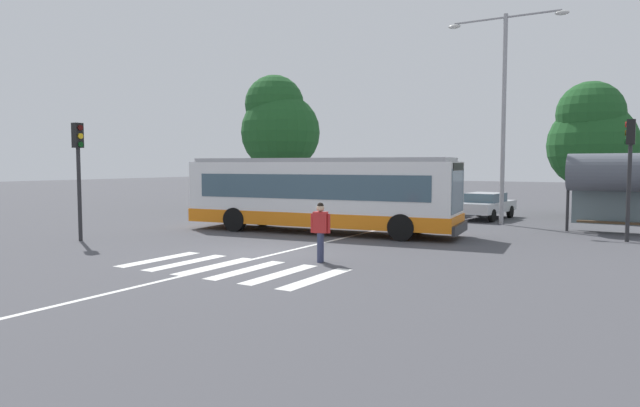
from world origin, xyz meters
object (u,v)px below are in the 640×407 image
at_px(parked_car_white, 384,201).
at_px(traffic_light_far_corner, 630,160).
at_px(background_tree_left, 279,124).
at_px(background_tree_right, 592,136).
at_px(parked_car_silver, 485,204).
at_px(traffic_light_near_corner, 78,161).
at_px(city_transit_bus, 320,194).
at_px(bus_stop_shelter, 620,174).
at_px(twin_arm_street_lamp, 504,96).
at_px(pedestrian_crossing_street, 320,229).
at_px(parked_car_charcoal, 437,202).

height_order(parked_car_white, traffic_light_far_corner, traffic_light_far_corner).
distance_m(background_tree_left, background_tree_right, 17.62).
bearing_deg(parked_car_silver, traffic_light_near_corner, -123.80).
bearing_deg(background_tree_right, parked_car_white, -159.18).
bearing_deg(traffic_light_near_corner, city_transit_bus, 47.07).
bearing_deg(bus_stop_shelter, traffic_light_far_corner, -80.37).
bearing_deg(traffic_light_near_corner, twin_arm_street_lamp, 48.91).
distance_m(pedestrian_crossing_street, traffic_light_near_corner, 10.09).
relative_size(twin_arm_street_lamp, background_tree_right, 1.36).
height_order(parked_car_charcoal, background_tree_right, background_tree_right).
xyz_separation_m(city_transit_bus, traffic_light_far_corner, (11.01, 3.30, 1.39)).
relative_size(traffic_light_far_corner, twin_arm_street_lamp, 0.46).
height_order(city_transit_bus, parked_car_silver, city_transit_bus).
bearing_deg(parked_car_white, background_tree_left, -176.54).
xyz_separation_m(parked_car_charcoal, traffic_light_near_corner, (-7.96, -16.22, 2.15)).
bearing_deg(city_transit_bus, traffic_light_far_corner, 16.68).
height_order(bus_stop_shelter, twin_arm_street_lamp, twin_arm_street_lamp).
distance_m(traffic_light_far_corner, bus_stop_shelter, 2.52).
bearing_deg(pedestrian_crossing_street, background_tree_right, 74.57).
height_order(traffic_light_far_corner, twin_arm_street_lamp, twin_arm_street_lamp).
relative_size(traffic_light_near_corner, background_tree_right, 0.60).
height_order(traffic_light_near_corner, background_tree_left, background_tree_left).
bearing_deg(traffic_light_near_corner, background_tree_right, 52.48).
distance_m(traffic_light_far_corner, background_tree_right, 10.00).
bearing_deg(traffic_light_far_corner, bus_stop_shelter, 99.63).
xyz_separation_m(traffic_light_far_corner, twin_arm_street_lamp, (-5.30, 3.69, 2.97)).
height_order(traffic_light_far_corner, bus_stop_shelter, traffic_light_far_corner).
height_order(city_transit_bus, bus_stop_shelter, bus_stop_shelter).
xyz_separation_m(city_transit_bus, background_tree_right, (8.88, 12.98, 2.69)).
bearing_deg(pedestrian_crossing_street, traffic_light_far_corner, 51.68).
relative_size(parked_car_silver, twin_arm_street_lamp, 0.48).
bearing_deg(parked_car_charcoal, background_tree_right, 25.89).
bearing_deg(twin_arm_street_lamp, traffic_light_far_corner, -34.84).
bearing_deg(city_transit_bus, parked_car_white, 97.73).
bearing_deg(background_tree_right, background_tree_left, -165.96).
bearing_deg(traffic_light_near_corner, parked_car_silver, 56.20).
bearing_deg(background_tree_left, parked_car_charcoal, 4.57).
bearing_deg(background_tree_right, parked_car_silver, -139.68).
xyz_separation_m(parked_car_charcoal, background_tree_left, (-9.91, -0.79, 4.49)).
distance_m(parked_car_white, bus_stop_shelter, 12.43).
distance_m(parked_car_charcoal, traffic_light_far_corner, 11.39).
bearing_deg(traffic_light_far_corner, parked_car_silver, 138.40).
bearing_deg(parked_car_white, background_tree_right, 20.82).
bearing_deg(twin_arm_street_lamp, traffic_light_near_corner, -131.09).
xyz_separation_m(parked_car_silver, background_tree_right, (4.49, 3.81, 3.51)).
bearing_deg(parked_car_silver, twin_arm_street_lamp, -58.96).
distance_m(pedestrian_crossing_street, parked_car_silver, 15.22).
height_order(parked_car_silver, twin_arm_street_lamp, twin_arm_street_lamp).
relative_size(city_transit_bus, traffic_light_far_corner, 2.64).
bearing_deg(background_tree_right, bus_stop_shelter, -76.70).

